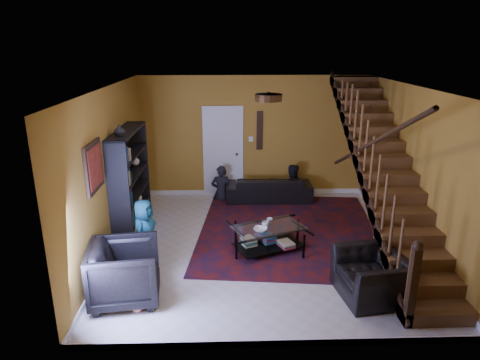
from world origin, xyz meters
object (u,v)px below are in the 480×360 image
object	(u,v)px
sofa	(269,188)
armchair_left	(125,272)
armchair_right	(372,276)
coffee_table	(268,237)
bookshelf	(131,185)

from	to	relation	value
sofa	armchair_left	size ratio (longest dim) A/B	2.06
armchair_right	coffee_table	world-z (taller)	armchair_right
bookshelf	armchair_left	distance (m)	2.36
armchair_left	coffee_table	distance (m)	2.58
bookshelf	sofa	distance (m)	3.30
bookshelf	armchair_left	xyz separation A→B (m)	(0.35, -2.27, -0.53)
armchair_left	coffee_table	xyz separation A→B (m)	(2.15, 1.42, -0.17)
coffee_table	armchair_right	bearing A→B (deg)	-46.75
armchair_left	coffee_table	size ratio (longest dim) A/B	0.69
bookshelf	coffee_table	distance (m)	2.74
coffee_table	armchair_left	bearing A→B (deg)	-146.60
armchair_right	coffee_table	distance (m)	1.97
sofa	armchair_right	world-z (taller)	armchair_right
armchair_right	coffee_table	size ratio (longest dim) A/B	0.73
bookshelf	armchair_right	xyz separation A→B (m)	(3.85, -2.28, -0.64)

